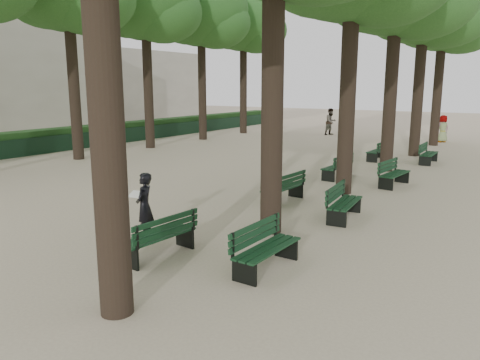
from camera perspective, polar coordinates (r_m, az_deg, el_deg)
The scene contains 19 objects.
ground at distance 10.24m, azimuth -12.16°, elevation -9.07°, with size 120.00×120.00×0.00m, color #C7B596.
tree_central_5 at distance 30.47m, azimuth 23.63°, elevation 18.33°, with size 6.00×6.00×9.95m.
tree_far_4 at distance 31.43m, azimuth -4.78°, elevation 19.88°, with size 6.00×6.00×10.45m.
tree_far_5 at distance 35.49m, azimuth 0.42°, elevation 18.95°, with size 6.00×6.00×10.45m.
bench_left_0 at distance 10.05m, azimuth -9.89°, elevation -7.74°, with size 0.72×1.84×0.92m.
bench_left_1 at distance 14.50m, azimuth 5.28°, elevation -1.62°, with size 0.68×1.83×0.92m.
bench_left_2 at distance 18.50m, azimuth 11.72°, elevation 1.06°, with size 0.67×1.83×0.92m.
bench_left_3 at distance 23.43m, azimuth 16.40°, elevation 3.00°, with size 0.62×1.82×0.92m.
bench_right_0 at distance 9.24m, azimuth 3.30°, elevation -9.32°, with size 0.63×1.82×0.92m.
bench_right_1 at distance 12.92m, azimuth 12.62°, elevation -3.48°, with size 0.74×1.85×0.92m.
bench_right_2 at distance 17.57m, azimuth 18.29°, elevation 0.16°, with size 0.74×1.85×0.92m.
bench_right_3 at distance 23.22m, azimuth 22.00°, elevation 2.55°, with size 0.59×1.81×0.92m.
man_with_map at distance 11.07m, azimuth -11.56°, elevation -3.16°, with size 0.70×0.71×1.59m.
pedestrian_e at distance 36.17m, azimuth 4.17°, elevation 7.07°, with size 1.42×0.31×1.53m, color #262628.
pedestrian_d at distance 32.18m, azimuth 23.48°, elevation 5.75°, with size 0.83×0.34×1.70m, color #262628.
pedestrian_a at distance 34.56m, azimuth 11.02°, elevation 6.99°, with size 0.92×0.38×1.90m, color #262628.
fence at distance 28.31m, azimuth -18.12°, elevation 4.66°, with size 0.08×42.00×0.90m, color black.
hedge at distance 28.84m, azimuth -19.02°, elevation 5.01°, with size 1.20×42.00×1.20m, color #173C15.
building_far at distance 54.19m, azimuth -14.83°, elevation 11.09°, with size 12.00×16.00×7.00m, color #B7B2A3.
Camera 1 is at (6.86, -6.71, 3.56)m, focal length 35.00 mm.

